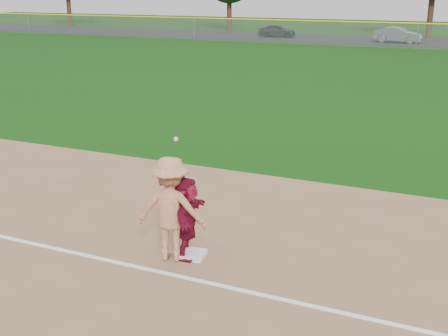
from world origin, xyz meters
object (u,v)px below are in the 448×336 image
at_px(base_runner, 187,217).
at_px(car_mid, 398,35).
at_px(car_left, 277,31).
at_px(first_base, 193,255).

distance_m(base_runner, car_mid, 44.87).
bearing_deg(base_runner, car_mid, -12.83).
xyz_separation_m(base_runner, car_mid, (-2.00, 44.83, -0.10)).
height_order(car_left, car_mid, car_mid).
bearing_deg(car_mid, car_left, 85.16).
height_order(first_base, base_runner, base_runner).
height_order(first_base, car_mid, car_mid).
bearing_deg(first_base, car_mid, 92.71).
bearing_deg(car_left, base_runner, -171.65).
xyz_separation_m(first_base, car_mid, (-2.12, 44.83, 0.63)).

